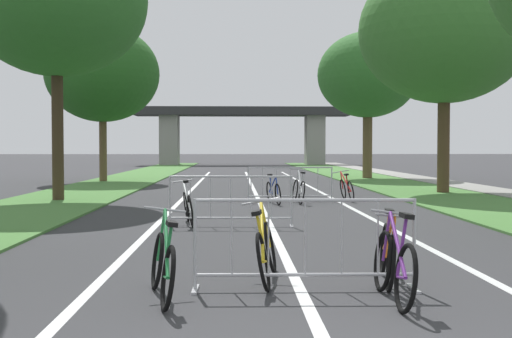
{
  "coord_description": "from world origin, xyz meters",
  "views": [
    {
      "loc": [
        -0.75,
        -3.26,
        1.63
      ],
      "look_at": [
        -0.23,
        11.95,
        1.11
      ],
      "focal_mm": 44.87,
      "sensor_mm": 36.0,
      "label": 1
    }
  ],
  "objects": [
    {
      "name": "bicycle_green_4",
      "position": [
        -1.51,
        3.56,
        0.37
      ],
      "size": [
        0.51,
        1.67,
        0.97
      ],
      "rotation": [
        0.0,
        0.0,
        0.22
      ],
      "color": "black",
      "rests_on": "ground"
    },
    {
      "name": "crowd_barrier_nearest",
      "position": [
        0.05,
        3.94,
        0.52
      ],
      "size": [
        2.56,
        0.48,
        1.05
      ],
      "rotation": [
        0.0,
        0.0,
        -0.01
      ],
      "color": "#ADADB2",
      "rests_on": "ground"
    },
    {
      "name": "tree_right_oak_mid",
      "position": [
        6.59,
        18.92,
        5.69
      ],
      "size": [
        5.97,
        5.97,
        8.24
      ],
      "color": "#4C3823",
      "rests_on": "ground"
    },
    {
      "name": "tree_left_cypress_far",
      "position": [
        -6.9,
        26.92,
        5.05
      ],
      "size": [
        5.29,
        5.29,
        7.31
      ],
      "color": "brown",
      "rests_on": "ground"
    },
    {
      "name": "grass_verge_right",
      "position": [
        6.07,
        27.42,
        0.03
      ],
      "size": [
        3.47,
        67.02,
        0.05
      ],
      "primitive_type": "cube",
      "color": "#477A38",
      "rests_on": "ground"
    },
    {
      "name": "bicycle_white_3",
      "position": [
        -1.72,
        10.16,
        0.38
      ],
      "size": [
        0.58,
        1.71,
        0.96
      ],
      "rotation": [
        0.0,
        0.0,
        0.16
      ],
      "color": "black",
      "rests_on": "ground"
    },
    {
      "name": "lane_stripe_left_lane",
      "position": [
        -2.38,
        19.39,
        0.0
      ],
      "size": [
        0.14,
        38.77,
        0.01
      ],
      "primitive_type": "cube",
      "color": "silver",
      "rests_on": "ground"
    },
    {
      "name": "bicycle_purple_7",
      "position": [
        0.93,
        3.38,
        0.38
      ],
      "size": [
        0.44,
        1.66,
        0.97
      ],
      "rotation": [
        0.0,
        0.0,
        -0.0
      ],
      "color": "black",
      "rests_on": "ground"
    },
    {
      "name": "lane_stripe_right_lane",
      "position": [
        2.38,
        19.39,
        0.0
      ],
      "size": [
        0.14,
        38.77,
        0.01
      ],
      "primitive_type": "cube",
      "color": "silver",
      "rests_on": "ground"
    },
    {
      "name": "overpass_bridge",
      "position": [
        0.0,
        55.39,
        3.83
      ],
      "size": [
        19.66,
        3.66,
        5.27
      ],
      "color": "#2D2D30",
      "rests_on": "ground"
    },
    {
      "name": "bicycle_yellow_5",
      "position": [
        -0.37,
        4.4,
        0.38
      ],
      "size": [
        0.5,
        1.75,
        1.0
      ],
      "rotation": [
        0.0,
        0.0,
        -0.13
      ],
      "color": "black",
      "rests_on": "ground"
    },
    {
      "name": "tree_right_pine_far",
      "position": [
        6.1,
        29.39,
        5.32
      ],
      "size": [
        5.16,
        5.16,
        7.54
      ],
      "color": "brown",
      "rests_on": "ground"
    },
    {
      "name": "bicycle_blue_0",
      "position": [
        0.38,
        15.12,
        0.35
      ],
      "size": [
        0.48,
        1.65,
        0.86
      ],
      "rotation": [
        0.0,
        0.0,
        3.32
      ],
      "color": "black",
      "rests_on": "ground"
    },
    {
      "name": "sidewalk_path_right",
      "position": [
        8.65,
        27.42,
        0.04
      ],
      "size": [
        1.7,
        67.02,
        0.08
      ],
      "primitive_type": "cube",
      "color": "gray",
      "rests_on": "ground"
    },
    {
      "name": "bicycle_silver_1",
      "position": [
        1.12,
        15.19,
        0.39
      ],
      "size": [
        0.48,
        1.68,
        1.01
      ],
      "rotation": [
        0.0,
        0.0,
        0.09
      ],
      "color": "black",
      "rests_on": "ground"
    },
    {
      "name": "bicycle_orange_2",
      "position": [
        1.09,
        4.32,
        0.37
      ],
      "size": [
        0.43,
        1.68,
        0.89
      ],
      "rotation": [
        0.0,
        0.0,
        2.98
      ],
      "color": "black",
      "rests_on": "ground"
    },
    {
      "name": "crowd_barrier_third",
      "position": [
        0.91,
        15.67,
        0.52
      ],
      "size": [
        2.56,
        0.49,
        1.05
      ],
      "rotation": [
        0.0,
        0.0,
        0.02
      ],
      "color": "#ADADB2",
      "rests_on": "ground"
    },
    {
      "name": "lane_stripe_center",
      "position": [
        0.0,
        19.39,
        0.0
      ],
      "size": [
        0.14,
        38.77,
        0.01
      ],
      "primitive_type": "cube",
      "color": "silver",
      "rests_on": "ground"
    },
    {
      "name": "bicycle_red_6",
      "position": [
        2.69,
        16.14,
        0.36
      ],
      "size": [
        0.56,
        1.68,
        0.93
      ],
      "rotation": [
        0.0,
        0.0,
        0.06
      ],
      "color": "black",
      "rests_on": "ground"
    },
    {
      "name": "crowd_barrier_second",
      "position": [
        -0.82,
        9.81,
        0.52
      ],
      "size": [
        2.57,
        0.56,
        1.05
      ],
      "rotation": [
        0.0,
        0.0,
        -0.05
      ],
      "color": "#ADADB2",
      "rests_on": "ground"
    },
    {
      "name": "grass_verge_left",
      "position": [
        -6.07,
        27.42,
        0.03
      ],
      "size": [
        3.47,
        67.02,
        0.05
      ],
      "primitive_type": "cube",
      "color": "#477A38",
      "rests_on": "ground"
    }
  ]
}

